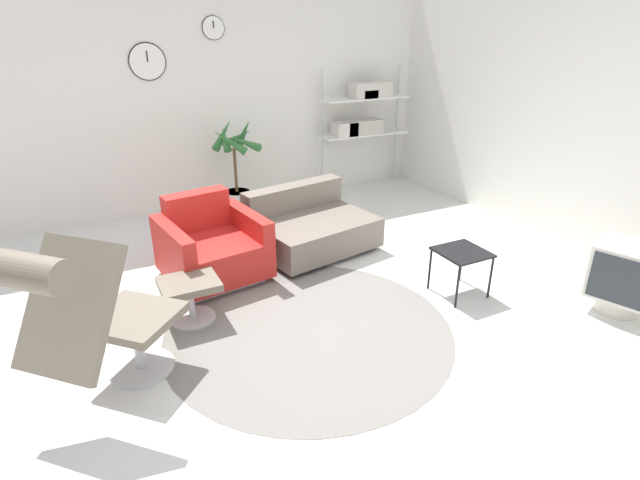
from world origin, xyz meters
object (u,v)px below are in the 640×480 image
object	(u,v)px
couch_low	(310,228)
side_table	(462,256)
ottoman	(190,292)
potted_plant	(236,176)
lounge_chair	(86,307)
crt_television	(624,276)
shelf_unit	(363,112)
armchair_red	(212,249)

from	to	relation	value
couch_low	side_table	distance (m)	1.63
ottoman	potted_plant	xyz separation A→B (m)	(1.11, 2.19, 0.22)
lounge_chair	crt_television	size ratio (longest dim) A/B	2.01
lounge_chair	potted_plant	world-z (taller)	lounge_chair
couch_low	shelf_unit	distance (m)	2.36
side_table	crt_television	xyz separation A→B (m)	(0.97, -0.82, -0.04)
lounge_chair	ottoman	distance (m)	1.11
armchair_red	potted_plant	xyz separation A→B (m)	(0.75, 1.54, 0.19)
lounge_chair	couch_low	world-z (taller)	lounge_chair
lounge_chair	crt_television	world-z (taller)	lounge_chair
potted_plant	crt_television	bearing A→B (deg)	-60.69
couch_low	crt_television	bearing A→B (deg)	116.68
shelf_unit	lounge_chair	bearing A→B (deg)	-140.20
couch_low	lounge_chair	bearing A→B (deg)	24.97
crt_television	shelf_unit	size ratio (longest dim) A/B	0.36
armchair_red	crt_television	size ratio (longest dim) A/B	1.64
ottoman	crt_television	world-z (taller)	crt_television
ottoman	lounge_chair	bearing A→B (deg)	-134.99
lounge_chair	crt_television	xyz separation A→B (m)	(3.87, -0.73, -0.37)
ottoman	armchair_red	distance (m)	0.74
lounge_chair	crt_television	bearing A→B (deg)	34.25
side_table	couch_low	bearing A→B (deg)	117.16
lounge_chair	side_table	bearing A→B (deg)	46.67
couch_low	shelf_unit	xyz separation A→B (m)	(1.56, 1.57, 0.84)
ottoman	couch_low	xyz separation A→B (m)	(1.44, 0.81, -0.03)
side_table	potted_plant	bearing A→B (deg)	110.85
ottoman	armchair_red	bearing A→B (deg)	61.27
crt_television	couch_low	bearing A→B (deg)	17.40
side_table	lounge_chair	bearing A→B (deg)	-178.32
ottoman	armchair_red	size ratio (longest dim) A/B	0.47
armchair_red	side_table	xyz separation A→B (m)	(1.83, -1.28, 0.08)
armchair_red	potted_plant	distance (m)	1.73
couch_low	side_table	xyz separation A→B (m)	(0.74, -1.45, 0.14)
shelf_unit	side_table	bearing A→B (deg)	-105.16
ottoman	couch_low	bearing A→B (deg)	29.46
crt_television	shelf_unit	distance (m)	3.91
couch_low	side_table	bearing A→B (deg)	106.77
crt_television	armchair_red	bearing A→B (deg)	33.39
ottoman	shelf_unit	world-z (taller)	shelf_unit
ottoman	armchair_red	xyz separation A→B (m)	(0.36, 0.65, 0.03)
lounge_chair	armchair_red	world-z (taller)	lounge_chair
side_table	crt_television	size ratio (longest dim) A/B	0.70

